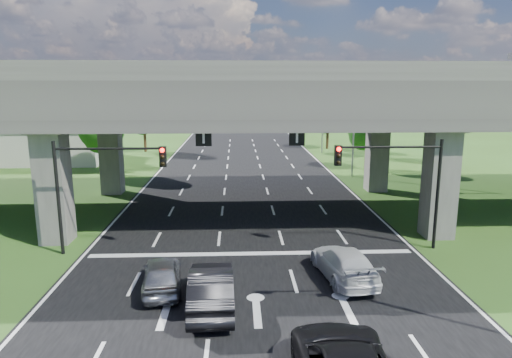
{
  "coord_description": "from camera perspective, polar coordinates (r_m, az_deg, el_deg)",
  "views": [
    {
      "loc": [
        -0.73,
        -19.31,
        8.77
      ],
      "look_at": [
        0.41,
        7.73,
        3.19
      ],
      "focal_mm": 32.0,
      "sensor_mm": 36.0,
      "label": 1
    }
  ],
  "objects": [
    {
      "name": "signal_right",
      "position": [
        25.2,
        17.47,
        0.63
      ],
      "size": [
        5.76,
        0.54,
        6.0
      ],
      "color": "black",
      "rests_on": "ground"
    },
    {
      "name": "overpass",
      "position": [
        31.33,
        -1.1,
        10.1
      ],
      "size": [
        80.0,
        15.0,
        10.0
      ],
      "color": "#393634",
      "rests_on": "ground"
    },
    {
      "name": "ground",
      "position": [
        21.22,
        -0.24,
        -12.76
      ],
      "size": [
        160.0,
        160.0,
        0.0
      ],
      "primitive_type": "plane",
      "color": "#2C4716",
      "rests_on": "ground"
    },
    {
      "name": "car_dark",
      "position": [
        18.75,
        -5.62,
        -13.39
      ],
      "size": [
        1.94,
        5.06,
        1.64
      ],
      "primitive_type": "imported",
      "rotation": [
        0.0,
        0.0,
        3.18
      ],
      "color": "black",
      "rests_on": "road"
    },
    {
      "name": "streetlight_beyond",
      "position": [
        60.36,
        8.0,
        8.76
      ],
      "size": [
        3.38,
        0.25,
        10.0
      ],
      "color": "gray",
      "rests_on": "ground"
    },
    {
      "name": "tree_left_far",
      "position": [
        62.62,
        -13.82,
        8.0
      ],
      "size": [
        4.8,
        4.8,
        8.32
      ],
      "color": "black",
      "rests_on": "ground"
    },
    {
      "name": "car_silver",
      "position": [
        20.59,
        -11.66,
        -11.58
      ],
      "size": [
        2.16,
        4.29,
        1.4
      ],
      "primitive_type": "imported",
      "rotation": [
        0.0,
        0.0,
        3.27
      ],
      "color": "#95979C",
      "rests_on": "road"
    },
    {
      "name": "signal_left",
      "position": [
        24.74,
        -19.04,
        0.33
      ],
      "size": [
        5.76,
        0.54,
        6.0
      ],
      "color": "black",
      "rests_on": "ground"
    },
    {
      "name": "tree_right_far",
      "position": [
        64.71,
        9.05,
        8.01
      ],
      "size": [
        4.5,
        4.5,
        7.8
      ],
      "color": "black",
      "rests_on": "ground"
    },
    {
      "name": "tree_right_mid",
      "position": [
        57.98,
        14.5,
        6.74
      ],
      "size": [
        3.91,
        3.9,
        6.76
      ],
      "color": "black",
      "rests_on": "ground"
    },
    {
      "name": "road",
      "position": [
        30.6,
        -0.96,
        -4.98
      ],
      "size": [
        18.0,
        120.0,
        0.03
      ],
      "primitive_type": "cube",
      "color": "black",
      "rests_on": "ground"
    },
    {
      "name": "tree_right_near",
      "position": [
        49.46,
        13.84,
        6.36
      ],
      "size": [
        4.2,
        4.2,
        7.28
      ],
      "color": "black",
      "rests_on": "ground"
    },
    {
      "name": "streetlight_far",
      "position": [
        44.74,
        11.69,
        7.67
      ],
      "size": [
        3.38,
        0.25,
        10.0
      ],
      "color": "gray",
      "rests_on": "ground"
    },
    {
      "name": "tree_left_near",
      "position": [
        47.36,
        -18.75,
        6.25
      ],
      "size": [
        4.5,
        4.5,
        7.8
      ],
      "color": "black",
      "rests_on": "ground"
    },
    {
      "name": "tree_left_mid",
      "position": [
        55.91,
        -19.41,
        6.28
      ],
      "size": [
        3.91,
        3.9,
        6.76
      ],
      "color": "black",
      "rests_on": "ground"
    },
    {
      "name": "car_white",
      "position": [
        21.66,
        10.92,
        -10.29
      ],
      "size": [
        2.66,
        5.19,
        1.44
      ],
      "primitive_type": "imported",
      "rotation": [
        0.0,
        0.0,
        3.27
      ],
      "color": "silver",
      "rests_on": "road"
    },
    {
      "name": "warehouse",
      "position": [
        60.28,
        -27.26,
        3.91
      ],
      "size": [
        20.0,
        10.0,
        4.0
      ],
      "primitive_type": "cube",
      "color": "#9E9E99",
      "rests_on": "ground"
    }
  ]
}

